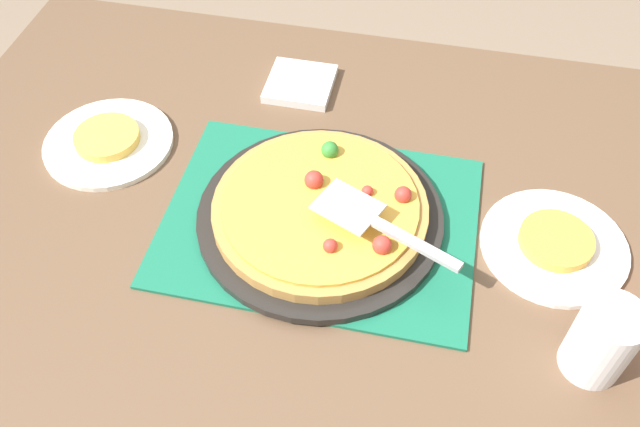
# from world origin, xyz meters

# --- Properties ---
(ground_plane) EXTENTS (8.00, 8.00, 0.00)m
(ground_plane) POSITION_xyz_m (0.00, 0.00, 0.00)
(ground_plane) COLOR #84705B
(dining_table) EXTENTS (1.40, 1.00, 0.75)m
(dining_table) POSITION_xyz_m (0.00, 0.00, 0.64)
(dining_table) COLOR brown
(dining_table) RESTS_ON ground_plane
(placemat) EXTENTS (0.48, 0.36, 0.01)m
(placemat) POSITION_xyz_m (0.00, 0.00, 0.75)
(placemat) COLOR #196B4C
(placemat) RESTS_ON dining_table
(pizza_pan) EXTENTS (0.38, 0.38, 0.01)m
(pizza_pan) POSITION_xyz_m (0.00, 0.00, 0.76)
(pizza_pan) COLOR black
(pizza_pan) RESTS_ON placemat
(pizza) EXTENTS (0.33, 0.33, 0.05)m
(pizza) POSITION_xyz_m (-0.00, -0.00, 0.78)
(pizza) COLOR #B78442
(pizza) RESTS_ON pizza_pan
(plate_near_left) EXTENTS (0.22, 0.22, 0.01)m
(plate_near_left) POSITION_xyz_m (-0.36, -0.03, 0.76)
(plate_near_left) COLOR white
(plate_near_left) RESTS_ON dining_table
(plate_far_right) EXTENTS (0.22, 0.22, 0.01)m
(plate_far_right) POSITION_xyz_m (0.39, -0.09, 0.76)
(plate_far_right) COLOR white
(plate_far_right) RESTS_ON dining_table
(served_slice_left) EXTENTS (0.11, 0.11, 0.02)m
(served_slice_left) POSITION_xyz_m (-0.36, -0.03, 0.77)
(served_slice_left) COLOR gold
(served_slice_left) RESTS_ON plate_near_left
(served_slice_right) EXTENTS (0.11, 0.11, 0.02)m
(served_slice_right) POSITION_xyz_m (0.39, -0.09, 0.77)
(served_slice_right) COLOR #EAB747
(served_slice_right) RESTS_ON plate_far_right
(cup_far) EXTENTS (0.08, 0.08, 0.12)m
(cup_far) POSITION_xyz_m (-0.40, 0.16, 0.81)
(cup_far) COLOR white
(cup_far) RESTS_ON dining_table
(pizza_server) EXTENTS (0.23, 0.13, 0.01)m
(pizza_server) POSITION_xyz_m (-0.09, 0.04, 0.82)
(pizza_server) COLOR silver
(pizza_server) RESTS_ON pizza
(napkin_stack) EXTENTS (0.12, 0.12, 0.02)m
(napkin_stack) POSITION_xyz_m (0.10, -0.31, 0.76)
(napkin_stack) COLOR white
(napkin_stack) RESTS_ON dining_table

